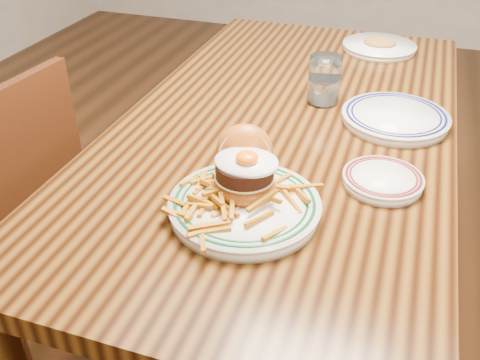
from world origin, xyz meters
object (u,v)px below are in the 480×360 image
(table, at_px, (286,148))
(main_plate, at_px, (245,192))
(chair_left, at_px, (8,209))
(side_plate, at_px, (383,179))

(table, bearing_deg, main_plate, -87.95)
(chair_left, bearing_deg, main_plate, -5.19)
(chair_left, relative_size, side_plate, 5.09)
(table, distance_m, side_plate, 0.37)
(chair_left, bearing_deg, table, 24.79)
(table, xyz_separation_m, side_plate, (0.27, -0.24, 0.10))
(main_plate, distance_m, side_plate, 0.31)
(chair_left, bearing_deg, side_plate, 6.98)
(table, bearing_deg, side_plate, -41.16)
(table, distance_m, chair_left, 0.82)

